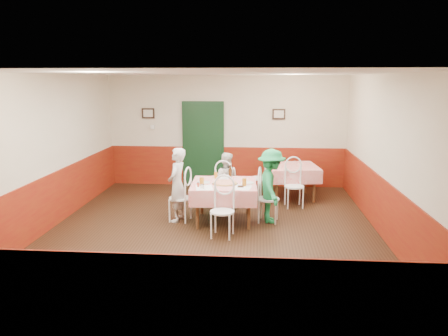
# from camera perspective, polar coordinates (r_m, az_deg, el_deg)

# --- Properties ---
(floor) EXTENTS (7.00, 7.00, 0.00)m
(floor) POSITION_cam_1_polar(r_m,az_deg,el_deg) (8.01, -1.50, -8.19)
(floor) COLOR black
(floor) RESTS_ON ground
(ceiling) EXTENTS (7.00, 7.00, 0.00)m
(ceiling) POSITION_cam_1_polar(r_m,az_deg,el_deg) (7.54, -1.61, 12.28)
(ceiling) COLOR white
(ceiling) RESTS_ON back_wall
(back_wall) EXTENTS (6.00, 0.10, 2.80)m
(back_wall) POSITION_cam_1_polar(r_m,az_deg,el_deg) (11.10, 0.37, 4.80)
(back_wall) COLOR beige
(back_wall) RESTS_ON ground
(front_wall) EXTENTS (6.00, 0.10, 2.80)m
(front_wall) POSITION_cam_1_polar(r_m,az_deg,el_deg) (4.28, -6.56, -6.26)
(front_wall) COLOR beige
(front_wall) RESTS_ON ground
(left_wall) EXTENTS (0.10, 7.00, 2.80)m
(left_wall) POSITION_cam_1_polar(r_m,az_deg,el_deg) (8.50, -22.10, 1.88)
(left_wall) COLOR beige
(left_wall) RESTS_ON ground
(right_wall) EXTENTS (0.10, 7.00, 2.80)m
(right_wall) POSITION_cam_1_polar(r_m,az_deg,el_deg) (7.91, 20.59, 1.33)
(right_wall) COLOR beige
(right_wall) RESTS_ON ground
(wainscot_back) EXTENTS (6.00, 0.03, 1.00)m
(wainscot_back) POSITION_cam_1_polar(r_m,az_deg,el_deg) (11.22, 0.35, 0.22)
(wainscot_back) COLOR maroon
(wainscot_back) RESTS_ON ground
(wainscot_front) EXTENTS (6.00, 0.03, 1.00)m
(wainscot_front) POSITION_cam_1_polar(r_m,az_deg,el_deg) (4.64, -6.26, -16.84)
(wainscot_front) COLOR maroon
(wainscot_front) RESTS_ON ground
(wainscot_left) EXTENTS (0.03, 7.00, 1.00)m
(wainscot_left) POSITION_cam_1_polar(r_m,az_deg,el_deg) (8.68, -21.57, -3.99)
(wainscot_left) COLOR maroon
(wainscot_left) RESTS_ON ground
(wainscot_right) EXTENTS (0.03, 7.00, 1.00)m
(wainscot_right) POSITION_cam_1_polar(r_m,az_deg,el_deg) (8.11, 20.04, -4.94)
(wainscot_right) COLOR maroon
(wainscot_right) RESTS_ON ground
(door) EXTENTS (0.96, 0.06, 2.10)m
(door) POSITION_cam_1_polar(r_m,az_deg,el_deg) (11.16, -2.73, 3.01)
(door) COLOR black
(door) RESTS_ON ground
(picture_left) EXTENTS (0.32, 0.03, 0.26)m
(picture_left) POSITION_cam_1_polar(r_m,az_deg,el_deg) (11.33, -9.87, 7.06)
(picture_left) COLOR black
(picture_left) RESTS_ON back_wall
(picture_right) EXTENTS (0.32, 0.03, 0.26)m
(picture_right) POSITION_cam_1_polar(r_m,az_deg,el_deg) (10.99, 7.18, 7.00)
(picture_right) COLOR black
(picture_right) RESTS_ON back_wall
(thermostat) EXTENTS (0.10, 0.03, 0.10)m
(thermostat) POSITION_cam_1_polar(r_m,az_deg,el_deg) (11.34, -9.32, 5.30)
(thermostat) COLOR white
(thermostat) RESTS_ON back_wall
(main_table) EXTENTS (1.27, 1.27, 0.77)m
(main_table) POSITION_cam_1_polar(r_m,az_deg,el_deg) (8.42, 0.00, -4.51)
(main_table) COLOR red
(main_table) RESTS_ON ground
(second_table) EXTENTS (1.26, 1.26, 0.77)m
(second_table) POSITION_cam_1_polar(r_m,az_deg,el_deg) (10.19, 8.83, -1.80)
(second_table) COLOR red
(second_table) RESTS_ON ground
(chair_left) EXTENTS (0.49, 0.49, 0.90)m
(chair_left) POSITION_cam_1_polar(r_m,az_deg,el_deg) (8.47, -5.77, -3.94)
(chair_left) COLOR white
(chair_left) RESTS_ON ground
(chair_right) EXTENTS (0.47, 0.47, 0.90)m
(chair_right) POSITION_cam_1_polar(r_m,az_deg,el_deg) (8.41, 5.81, -4.05)
(chair_right) COLOR white
(chair_right) RESTS_ON ground
(chair_far) EXTENTS (0.49, 0.49, 0.90)m
(chair_far) POSITION_cam_1_polar(r_m,az_deg,el_deg) (9.22, 0.19, -2.60)
(chair_far) COLOR white
(chair_far) RESTS_ON ground
(chair_near) EXTENTS (0.47, 0.47, 0.90)m
(chair_near) POSITION_cam_1_polar(r_m,az_deg,el_deg) (7.58, -0.23, -5.73)
(chair_near) COLOR white
(chair_near) RESTS_ON ground
(chair_second_a) EXTENTS (0.47, 0.47, 0.90)m
(chair_second_a) POSITION_cam_1_polar(r_m,az_deg,el_deg) (10.14, 4.61, -1.33)
(chair_second_a) COLOR white
(chair_second_a) RESTS_ON ground
(chair_second_b) EXTENTS (0.47, 0.47, 0.90)m
(chair_second_b) POSITION_cam_1_polar(r_m,az_deg,el_deg) (9.45, 9.17, -2.41)
(chair_second_b) COLOR white
(chair_second_b) RESTS_ON ground
(pizza) EXTENTS (0.47, 0.47, 0.03)m
(pizza) POSITION_cam_1_polar(r_m,az_deg,el_deg) (8.24, 0.13, -1.98)
(pizza) COLOR #B74723
(pizza) RESTS_ON main_table
(plate_left) EXTENTS (0.26, 0.26, 0.01)m
(plate_left) POSITION_cam_1_polar(r_m,az_deg,el_deg) (8.33, -2.70, -1.90)
(plate_left) COLOR white
(plate_left) RESTS_ON main_table
(plate_right) EXTENTS (0.26, 0.26, 0.01)m
(plate_right) POSITION_cam_1_polar(r_m,az_deg,el_deg) (8.31, 3.06, -1.94)
(plate_right) COLOR white
(plate_right) RESTS_ON main_table
(plate_far) EXTENTS (0.26, 0.26, 0.01)m
(plate_far) POSITION_cam_1_polar(r_m,az_deg,el_deg) (8.71, 0.03, -1.29)
(plate_far) COLOR white
(plate_far) RESTS_ON main_table
(glass_a) EXTENTS (0.08, 0.08, 0.15)m
(glass_a) POSITION_cam_1_polar(r_m,az_deg,el_deg) (8.10, -2.91, -1.80)
(glass_a) COLOR #BF7219
(glass_a) RESTS_ON main_table
(glass_b) EXTENTS (0.08, 0.08, 0.15)m
(glass_b) POSITION_cam_1_polar(r_m,az_deg,el_deg) (8.06, 2.67, -1.88)
(glass_b) COLOR #BF7219
(glass_b) RESTS_ON main_table
(glass_c) EXTENTS (0.07, 0.07, 0.12)m
(glass_c) POSITION_cam_1_polar(r_m,az_deg,el_deg) (8.69, -1.07, -0.96)
(glass_c) COLOR #BF7219
(glass_c) RESTS_ON main_table
(beer_bottle) EXTENTS (0.07, 0.07, 0.24)m
(beer_bottle) POSITION_cam_1_polar(r_m,az_deg,el_deg) (8.66, 0.82, -0.59)
(beer_bottle) COLOR #381C0A
(beer_bottle) RESTS_ON main_table
(shaker_a) EXTENTS (0.04, 0.04, 0.09)m
(shaker_a) POSITION_cam_1_polar(r_m,az_deg,el_deg) (7.90, -2.97, -2.37)
(shaker_a) COLOR silver
(shaker_a) RESTS_ON main_table
(shaker_b) EXTENTS (0.04, 0.04, 0.09)m
(shaker_b) POSITION_cam_1_polar(r_m,az_deg,el_deg) (7.86, -2.71, -2.44)
(shaker_b) COLOR silver
(shaker_b) RESTS_ON main_table
(shaker_c) EXTENTS (0.04, 0.04, 0.09)m
(shaker_c) POSITION_cam_1_polar(r_m,az_deg,el_deg) (8.01, -3.39, -2.18)
(shaker_c) COLOR #B23319
(shaker_c) RESTS_ON main_table
(menu_left) EXTENTS (0.37, 0.45, 0.00)m
(menu_left) POSITION_cam_1_polar(r_m,az_deg,el_deg) (7.96, -2.61, -2.59)
(menu_left) COLOR white
(menu_left) RESTS_ON main_table
(menu_right) EXTENTS (0.36, 0.44, 0.00)m
(menu_right) POSITION_cam_1_polar(r_m,az_deg,el_deg) (7.97, 2.44, -2.56)
(menu_right) COLOR white
(menu_right) RESTS_ON main_table
(wallet) EXTENTS (0.11, 0.09, 0.02)m
(wallet) POSITION_cam_1_polar(r_m,az_deg,el_deg) (8.01, 2.18, -2.42)
(wallet) COLOR black
(wallet) RESTS_ON main_table
(diner_left) EXTENTS (0.42, 0.57, 1.43)m
(diner_left) POSITION_cam_1_polar(r_m,az_deg,el_deg) (8.41, -6.14, -2.19)
(diner_left) COLOR gray
(diner_left) RESTS_ON ground
(diner_far) EXTENTS (0.61, 0.49, 1.20)m
(diner_far) POSITION_cam_1_polar(r_m,az_deg,el_deg) (9.23, 0.20, -1.63)
(diner_far) COLOR gray
(diner_far) RESTS_ON ground
(diner_right) EXTENTS (0.62, 0.97, 1.42)m
(diner_right) POSITION_cam_1_polar(r_m,az_deg,el_deg) (8.35, 6.19, -2.34)
(diner_right) COLOR gray
(diner_right) RESTS_ON ground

